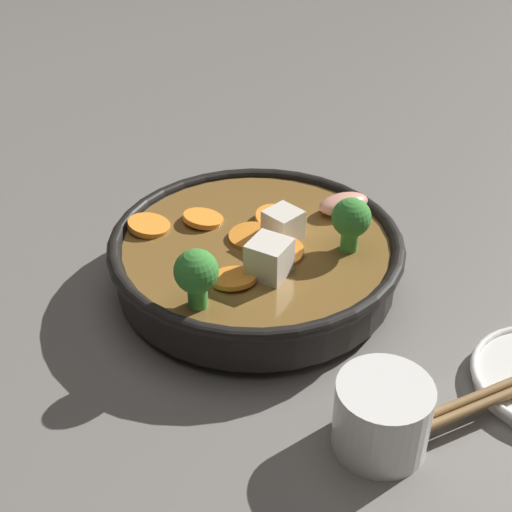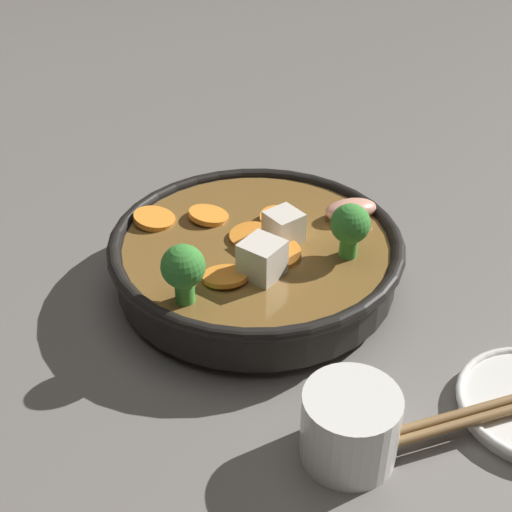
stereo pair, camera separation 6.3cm
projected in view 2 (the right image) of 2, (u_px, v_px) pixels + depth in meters
The scene contains 3 objects.
ground_plane at pixel (256, 285), 0.65m from camera, with size 3.00×3.00×0.00m, color slate.
stirfry_bowl at pixel (257, 255), 0.62m from camera, with size 0.26×0.26×0.10m.
tea_cup at pixel (350, 426), 0.47m from camera, with size 0.07×0.07×0.05m.
Camera 2 is at (0.33, 0.39, 0.39)m, focal length 50.00 mm.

